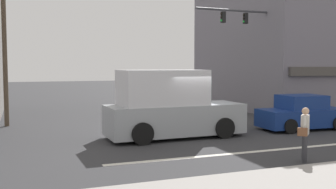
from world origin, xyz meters
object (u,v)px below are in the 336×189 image
object	(u,v)px
traffic_light_mast	(256,43)
utility_pole_near_left	(5,49)
pedestrian_foreground_with_bag	(305,131)
sedan_approaching_near	(303,114)
sedan_crossing_center	(165,104)
box_truck_parked_curbside	(170,107)

from	to	relation	value
traffic_light_mast	utility_pole_near_left	bearing A→B (deg)	174.95
utility_pole_near_left	traffic_light_mast	xyz separation A→B (m)	(13.22, -1.17, 0.46)
utility_pole_near_left	pedestrian_foreground_with_bag	size ratio (longest dim) A/B	4.28
traffic_light_mast	pedestrian_foreground_with_bag	bearing A→B (deg)	-115.42
sedan_approaching_near	sedan_crossing_center	size ratio (longest dim) A/B	0.99
utility_pole_near_left	traffic_light_mast	distance (m)	13.28
utility_pole_near_left	sedan_crossing_center	distance (m)	8.87
box_truck_parked_curbside	pedestrian_foreground_with_bag	world-z (taller)	box_truck_parked_curbside
sedan_crossing_center	pedestrian_foreground_with_bag	distance (m)	11.39
traffic_light_mast	sedan_crossing_center	bearing A→B (deg)	161.39
traffic_light_mast	box_truck_parked_curbside	world-z (taller)	traffic_light_mast
box_truck_parked_curbside	sedan_approaching_near	bearing A→B (deg)	-1.89
box_truck_parked_curbside	sedan_crossing_center	size ratio (longest dim) A/B	1.35
traffic_light_mast	pedestrian_foreground_with_bag	size ratio (longest dim) A/B	3.71
box_truck_parked_curbside	pedestrian_foreground_with_bag	size ratio (longest dim) A/B	3.38
box_truck_parked_curbside	sedan_crossing_center	bearing A→B (deg)	71.64
sedan_approaching_near	pedestrian_foreground_with_bag	xyz separation A→B (m)	(-4.14, -5.07, 0.24)
sedan_crossing_center	sedan_approaching_near	bearing A→B (deg)	-55.07
utility_pole_near_left	pedestrian_foreground_with_bag	distance (m)	14.16
pedestrian_foreground_with_bag	sedan_approaching_near	bearing A→B (deg)	50.77
box_truck_parked_curbside	sedan_approaching_near	xyz separation A→B (m)	(6.43, -0.21, -0.54)
utility_pole_near_left	sedan_crossing_center	world-z (taller)	utility_pole_near_left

